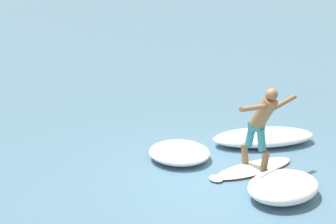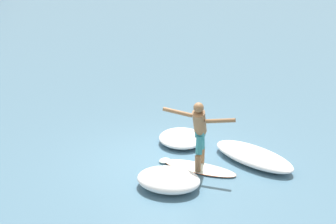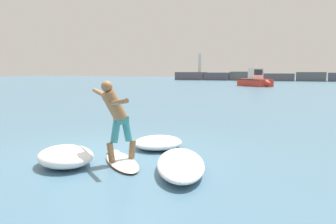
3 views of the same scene
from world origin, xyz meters
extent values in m
plane|color=slate|center=(0.00, 0.00, 0.00)|extent=(200.00, 200.00, 0.00)
ellipsoid|color=white|center=(0.55, -0.61, 0.04)|extent=(1.61, 1.63, 0.08)
ellipsoid|color=white|center=(-0.08, 0.02, 0.04)|extent=(0.38, 0.38, 0.07)
ellipsoid|color=#DB5B2D|center=(0.55, -0.61, 0.04)|extent=(1.63, 1.65, 0.04)
cone|color=black|center=(1.05, -1.12, -0.06)|extent=(0.07, 0.07, 0.14)
cone|color=black|center=(1.07, -0.93, -0.06)|extent=(0.07, 0.07, 0.14)
cone|color=black|center=(0.86, -1.14, -0.06)|extent=(0.07, 0.07, 0.14)
cylinder|color=brown|center=(0.41, -0.82, 0.27)|extent=(0.20, 0.22, 0.39)
cylinder|color=teal|center=(0.47, -0.73, 0.67)|extent=(0.25, 0.27, 0.43)
cylinder|color=brown|center=(0.68, -0.41, 0.27)|extent=(0.20, 0.22, 0.39)
cylinder|color=teal|center=(0.62, -0.50, 0.67)|extent=(0.25, 0.27, 0.43)
cube|color=teal|center=(0.55, -0.61, 0.91)|extent=(0.31, 0.33, 0.16)
cylinder|color=brown|center=(0.47, -0.74, 1.23)|extent=(0.53, 0.61, 0.68)
sphere|color=brown|center=(0.39, -0.86, 1.61)|extent=(0.22, 0.22, 0.22)
cylinder|color=brown|center=(0.80, -1.08, 1.33)|extent=(0.60, 0.45, 0.20)
cylinder|color=brown|center=(0.02, -0.57, 1.45)|extent=(0.60, 0.43, 0.19)
ellipsoid|color=white|center=(-0.41, -1.21, 0.20)|extent=(1.75, 1.70, 0.39)
ellipsoid|color=white|center=(0.67, 0.90, 0.15)|extent=(1.34, 1.42, 0.30)
ellipsoid|color=white|center=(1.88, -0.67, 0.16)|extent=(1.67, 2.37, 0.31)
camera|label=1|loc=(-9.36, -1.39, 4.74)|focal=60.00mm
camera|label=2|loc=(-3.90, -11.23, 5.70)|focal=60.00mm
camera|label=3|loc=(4.05, -6.31, 1.91)|focal=35.00mm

